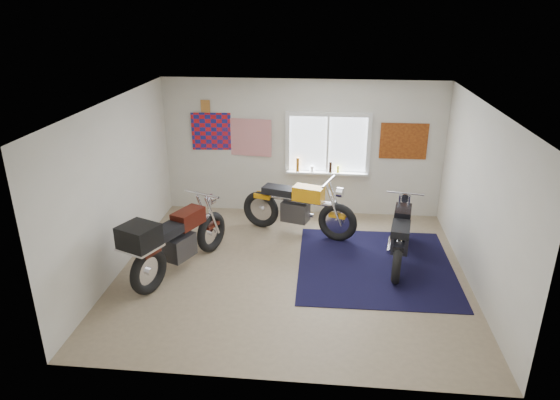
# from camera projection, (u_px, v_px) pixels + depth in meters

# --- Properties ---
(ground) EXTENTS (5.50, 5.50, 0.00)m
(ground) POSITION_uv_depth(u_px,v_px,m) (292.00, 271.00, 8.03)
(ground) COLOR #9E896B
(ground) RESTS_ON ground
(room_shell) EXTENTS (5.50, 5.50, 5.50)m
(room_shell) POSITION_uv_depth(u_px,v_px,m) (293.00, 175.00, 7.43)
(room_shell) COLOR white
(room_shell) RESTS_ON ground
(navy_rug) EXTENTS (2.53, 2.63, 0.01)m
(navy_rug) POSITION_uv_depth(u_px,v_px,m) (375.00, 265.00, 8.22)
(navy_rug) COLOR black
(navy_rug) RESTS_ON ground
(window_assembly) EXTENTS (1.66, 0.17, 1.26)m
(window_assembly) POSITION_uv_depth(u_px,v_px,m) (328.00, 148.00, 9.76)
(window_assembly) COLOR white
(window_assembly) RESTS_ON room_shell
(oil_bottles) EXTENTS (0.86, 0.07, 0.28)m
(oil_bottles) POSITION_uv_depth(u_px,v_px,m) (314.00, 166.00, 9.85)
(oil_bottles) COLOR #955615
(oil_bottles) RESTS_ON window_assembly
(flag_display) EXTENTS (1.60, 0.10, 1.17)m
(flag_display) POSITION_uv_depth(u_px,v_px,m) (205.00, 106.00, 9.70)
(flag_display) COLOR red
(flag_display) RESTS_ON room_shell
(triumph_poster) EXTENTS (0.90, 0.03, 0.70)m
(triumph_poster) POSITION_uv_depth(u_px,v_px,m) (404.00, 141.00, 9.57)
(triumph_poster) COLOR #A54C14
(triumph_poster) RESTS_ON room_shell
(yellow_triumph) EXTENTS (2.18, 0.89, 1.13)m
(yellow_triumph) POSITION_uv_depth(u_px,v_px,m) (298.00, 209.00, 9.19)
(yellow_triumph) COLOR black
(yellow_triumph) RESTS_ON ground
(black_chrome_bike) EXTENTS (0.65, 2.03, 1.05)m
(black_chrome_bike) POSITION_uv_depth(u_px,v_px,m) (400.00, 236.00, 8.20)
(black_chrome_bike) COLOR black
(black_chrome_bike) RESTS_ON navy_rug
(maroon_tourer) EXTENTS (1.22, 2.17, 1.15)m
(maroon_tourer) POSITION_uv_depth(u_px,v_px,m) (174.00, 241.00, 7.73)
(maroon_tourer) COLOR black
(maroon_tourer) RESTS_ON ground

